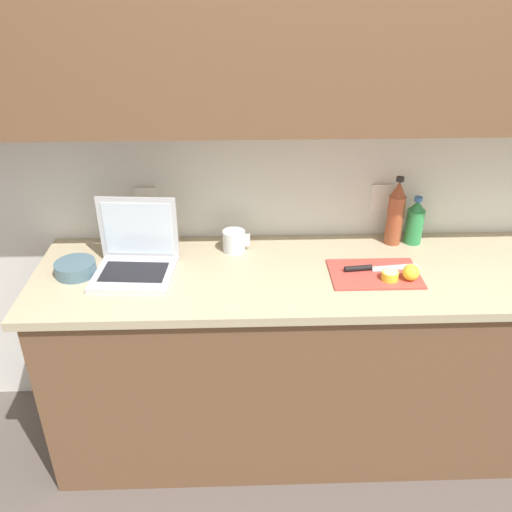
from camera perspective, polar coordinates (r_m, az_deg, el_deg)
ground_plane at (r=2.74m, az=8.15°, el=-17.69°), size 12.00×12.00×0.00m
wall_back at (r=2.17m, az=10.06°, el=17.43°), size 5.20×0.38×2.60m
counter_unit at (r=2.43m, az=9.44°, el=-10.25°), size 2.50×0.63×0.89m
laptop at (r=2.17m, az=-12.53°, el=0.07°), size 0.33×0.29×0.28m
cutting_board at (r=2.17m, az=12.36°, el=-1.84°), size 0.35×0.23×0.01m
knife at (r=2.18m, az=11.77°, el=-1.24°), size 0.31×0.06×0.02m
lemon_half_cut at (r=2.13m, az=13.92°, el=-2.00°), size 0.06×0.06×0.03m
lemon_whole_beside at (r=2.14m, az=16.00°, el=-1.67°), size 0.06×0.06×0.06m
bottle_green_soda at (r=2.42m, az=16.38°, el=3.43°), size 0.07×0.07×0.21m
bottle_oil_tall at (r=2.37m, az=14.48°, el=4.37°), size 0.07×0.07×0.30m
measuring_cup at (r=2.28m, az=-2.32°, el=1.60°), size 0.11×0.09×0.09m
bowl_white at (r=2.23m, az=-18.47°, el=-1.23°), size 0.16×0.16×0.05m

